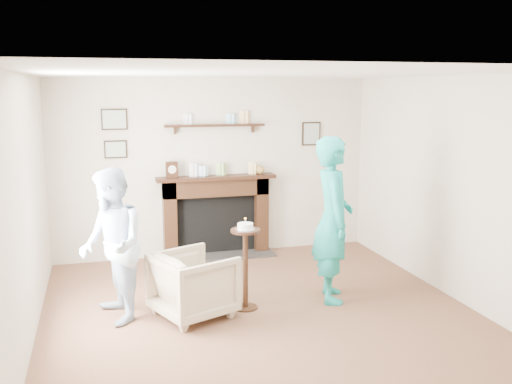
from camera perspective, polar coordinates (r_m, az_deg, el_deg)
ground at (r=6.07m, az=0.81°, el=-12.52°), size 5.00×5.00×0.00m
room_shell at (r=6.30m, az=-0.94°, el=3.64°), size 4.54×5.02×2.52m
armchair at (r=6.18m, az=-6.20°, el=-12.16°), size 0.97×0.96×0.68m
man at (r=6.20m, az=-13.88°, el=-12.32°), size 0.75×0.88×1.59m
woman at (r=6.66m, az=7.49°, el=-10.50°), size 0.60×0.77×1.85m
pedestal_table at (r=6.13m, az=-1.07°, el=-6.12°), size 0.32×0.32×1.01m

